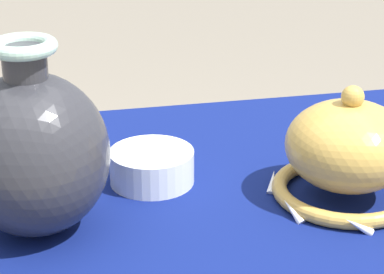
{
  "coord_description": "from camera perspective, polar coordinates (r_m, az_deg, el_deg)",
  "views": [
    {
      "loc": [
        -0.14,
        -0.99,
        1.29
      ],
      "look_at": [
        0.06,
        -0.06,
        0.88
      ],
      "focal_mm": 70.0,
      "sensor_mm": 36.0,
      "label": 1
    }
  ],
  "objects": [
    {
      "name": "vase_tall_bulbous",
      "position": [
        0.98,
        -12.04,
        -1.12
      ],
      "size": [
        0.2,
        0.2,
        0.26
      ],
      "color": "#2D2D33",
      "rests_on": "display_table"
    },
    {
      "name": "display_table",
      "position": [
        1.15,
        -3.49,
        -8.08
      ],
      "size": [
        1.2,
        0.65,
        0.78
      ],
      "color": "brown",
      "rests_on": "ground_plane"
    },
    {
      "name": "vase_dome_bell",
      "position": [
        1.08,
        11.77,
        -1.28
      ],
      "size": [
        0.22,
        0.23,
        0.17
      ],
      "color": "gold",
      "rests_on": "display_table"
    },
    {
      "name": "pot_squat_porcelain",
      "position": [
        1.12,
        -3.08,
        -2.26
      ],
      "size": [
        0.13,
        0.13,
        0.05
      ],
      "primitive_type": "cylinder",
      "color": "white",
      "rests_on": "display_table"
    }
  ]
}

